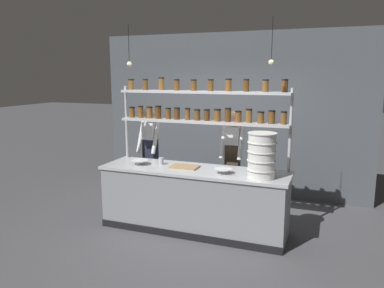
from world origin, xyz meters
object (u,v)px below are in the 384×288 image
spice_shelf_unit (202,110)px  prep_bowl_center_front (223,171)px  chef_left (150,150)px  prep_bowl_near_left (140,162)px  serving_cup_front (161,161)px  chef_center (233,156)px  container_stack (262,155)px  cutting_board (185,167)px

spice_shelf_unit → prep_bowl_center_front: spice_shelf_unit is taller
spice_shelf_unit → chef_left: size_ratio=1.53×
prep_bowl_near_left → spice_shelf_unit: bearing=23.8°
serving_cup_front → chef_left: bearing=129.0°
chef_center → container_stack: (0.63, -0.93, 0.25)m
spice_shelf_unit → prep_bowl_center_front: bearing=-43.0°
chef_left → prep_bowl_center_front: chef_left is taller
chef_left → prep_bowl_center_front: size_ratio=6.81×
chef_left → cutting_board: chef_left is taller
spice_shelf_unit → container_stack: bearing=-25.1°
serving_cup_front → chef_center: bearing=38.3°
cutting_board → container_stack: bearing=-7.6°
chef_left → prep_bowl_near_left: size_ratio=6.67×
chef_center → prep_bowl_near_left: 1.48m
chef_center → serving_cup_front: 1.16m
spice_shelf_unit → serving_cup_front: bearing=-155.4°
cutting_board → serving_cup_front: 0.41m
container_stack → serving_cup_front: bearing=172.4°
chef_center → cutting_board: size_ratio=4.20×
prep_bowl_center_front → serving_cup_front: bearing=170.4°
prep_bowl_center_front → spice_shelf_unit: bearing=137.0°
container_stack → prep_bowl_near_left: bearing=177.5°
chef_left → cutting_board: (0.90, -0.67, -0.05)m
chef_center → container_stack: 1.15m
container_stack → prep_bowl_center_front: (-0.52, 0.03, -0.27)m
spice_shelf_unit → prep_bowl_near_left: 1.22m
chef_left → prep_bowl_center_front: bearing=-22.9°
container_stack → prep_bowl_near_left: 1.86m
prep_bowl_near_left → cutting_board: bearing=5.7°
container_stack → cutting_board: (-1.14, 0.15, -0.29)m
chef_center → cutting_board: chef_center is taller
container_stack → cutting_board: bearing=172.4°
cutting_board → prep_bowl_center_front: (0.62, -0.12, 0.02)m
container_stack → chef_left: bearing=158.1°
prep_bowl_near_left → prep_bowl_center_front: 1.32m
chef_center → serving_cup_front: size_ratio=16.24×
prep_bowl_center_front → cutting_board: bearing=169.0°
container_stack → prep_bowl_near_left: container_stack is taller
container_stack → prep_bowl_center_front: container_stack is taller
chef_center → prep_bowl_near_left: chef_center is taller
chef_center → container_stack: chef_center is taller
cutting_board → prep_bowl_center_front: size_ratio=1.60×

